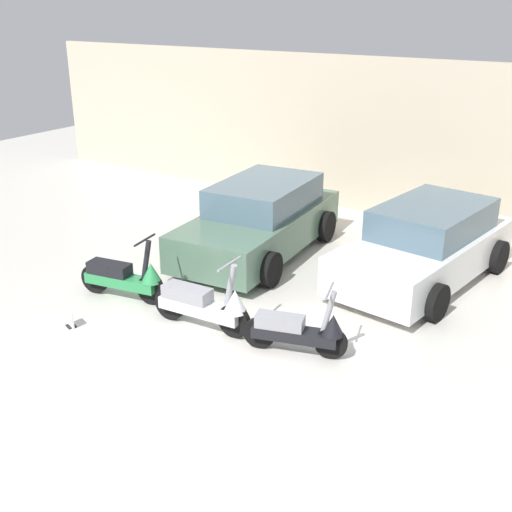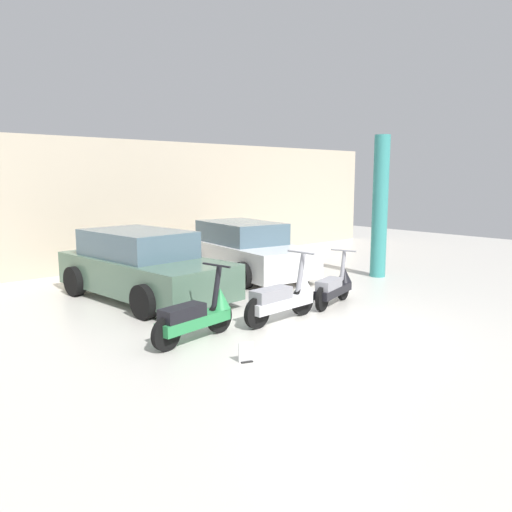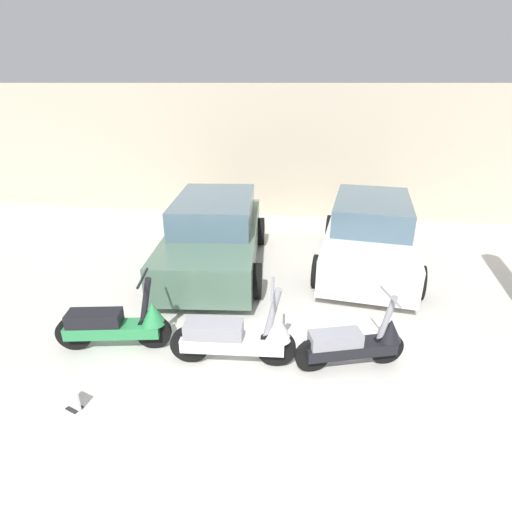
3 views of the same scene
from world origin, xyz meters
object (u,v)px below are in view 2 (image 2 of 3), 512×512
at_px(scooter_front_right, 284,297).
at_px(car_rear_left, 143,266).
at_px(placard_near_left_scooter, 246,353).
at_px(scooter_front_center, 335,286).
at_px(scooter_front_left, 198,315).
at_px(car_rear_center, 245,250).
at_px(support_column_side, 380,207).

xyz_separation_m(scooter_front_right, car_rear_left, (-0.98, 2.97, 0.24)).
xyz_separation_m(car_rear_left, placard_near_left_scooter, (-0.71, -4.00, -0.52)).
relative_size(scooter_front_right, car_rear_left, 0.40).
bearing_deg(scooter_front_center, car_rear_left, 114.31).
relative_size(scooter_front_left, car_rear_left, 0.38).
bearing_deg(car_rear_center, support_column_side, 53.73).
bearing_deg(scooter_front_center, support_column_side, 3.66).
height_order(car_rear_left, placard_near_left_scooter, car_rear_left).
xyz_separation_m(car_rear_center, support_column_side, (2.32, -2.22, 1.05)).
height_order(scooter_front_right, support_column_side, support_column_side).
relative_size(scooter_front_center, placard_near_left_scooter, 5.34).
bearing_deg(support_column_side, car_rear_left, 161.62).
bearing_deg(scooter_front_right, support_column_side, 11.81).
distance_m(scooter_front_left, car_rear_left, 2.95).
relative_size(scooter_front_left, support_column_side, 0.46).
bearing_deg(scooter_front_left, placard_near_left_scooter, -101.15).
bearing_deg(support_column_side, placard_near_left_scooter, -159.74).
bearing_deg(car_rear_center, placard_near_left_scooter, -32.30).
bearing_deg(scooter_front_right, placard_near_left_scooter, -152.32).
bearing_deg(scooter_front_center, placard_near_left_scooter, -176.39).
relative_size(scooter_front_center, support_column_side, 0.42).
distance_m(scooter_front_right, car_rear_left, 3.13).
relative_size(car_rear_center, support_column_side, 1.19).
distance_m(car_rear_left, support_column_side, 5.70).
bearing_deg(car_rear_left, scooter_front_center, 35.62).
bearing_deg(car_rear_left, scooter_front_right, 12.97).
distance_m(scooter_front_center, car_rear_left, 3.76).
relative_size(car_rear_left, support_column_side, 1.22).
distance_m(scooter_front_left, placard_near_left_scooter, 1.17).
bearing_deg(support_column_side, scooter_front_center, -159.72).
height_order(scooter_front_right, scooter_front_center, scooter_front_right).
bearing_deg(scooter_front_left, car_rear_left, 67.09).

